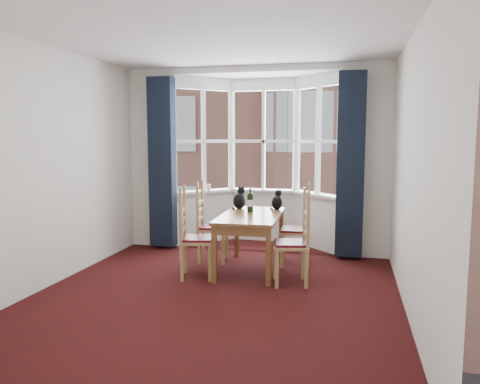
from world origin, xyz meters
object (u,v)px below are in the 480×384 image
(chair_left_far, at_px, (206,228))
(candle_tall, at_px, (209,187))
(cat_left, at_px, (240,200))
(dining_table, at_px, (251,221))
(cat_right, at_px, (277,201))
(wine_bottle, at_px, (250,201))
(chair_right_near, at_px, (298,245))
(chair_right_far, at_px, (302,231))
(chair_left_near, at_px, (190,240))

(chair_left_far, height_order, candle_tall, candle_tall)
(chair_left_far, height_order, cat_left, cat_left)
(chair_left_far, bearing_deg, dining_table, -20.93)
(candle_tall, bearing_deg, dining_table, -54.10)
(chair_left_far, distance_m, cat_right, 1.06)
(candle_tall, bearing_deg, cat_left, -51.52)
(dining_table, xyz_separation_m, chair_left_far, (-0.69, 0.27, -0.18))
(wine_bottle, bearing_deg, chair_right_near, -41.85)
(chair_left_far, relative_size, chair_right_far, 1.00)
(chair_right_near, bearing_deg, chair_right_far, 92.76)
(chair_left_near, xyz_separation_m, wine_bottle, (0.62, 0.69, 0.41))
(dining_table, xyz_separation_m, chair_right_near, (0.67, -0.46, -0.18))
(chair_left_far, relative_size, wine_bottle, 2.80)
(chair_right_far, bearing_deg, dining_table, -151.53)
(cat_left, distance_m, candle_tall, 1.20)
(chair_right_far, distance_m, candle_tall, 1.99)
(chair_left_near, relative_size, chair_right_far, 1.00)
(wine_bottle, bearing_deg, dining_table, -75.04)
(chair_left_near, height_order, cat_right, cat_right)
(dining_table, height_order, cat_right, cat_right)
(dining_table, xyz_separation_m, cat_right, (0.27, 0.51, 0.20))
(chair_right_near, relative_size, candle_tall, 8.71)
(cat_left, bearing_deg, cat_right, 6.44)
(cat_left, bearing_deg, chair_left_near, -113.05)
(chair_left_near, bearing_deg, chair_right_far, 33.22)
(cat_right, distance_m, candle_tall, 1.55)
(chair_left_far, relative_size, chair_right_near, 1.00)
(chair_right_near, xyz_separation_m, cat_left, (-0.93, 0.91, 0.39))
(chair_left_far, xyz_separation_m, chair_right_far, (1.33, 0.08, 0.00))
(chair_left_near, bearing_deg, dining_table, 37.30)
(chair_right_far, height_order, candle_tall, candle_tall)
(cat_left, bearing_deg, chair_left_far, -157.00)
(chair_left_near, bearing_deg, chair_left_far, 92.03)
(wine_bottle, bearing_deg, chair_left_near, -131.83)
(dining_table, xyz_separation_m, chair_right_far, (0.63, 0.34, -0.18))
(dining_table, relative_size, wine_bottle, 4.35)
(chair_left_near, xyz_separation_m, cat_left, (0.41, 0.96, 0.39))
(chair_left_near, height_order, candle_tall, candle_tall)
(dining_table, height_order, chair_right_near, chair_right_near)
(cat_left, xyz_separation_m, candle_tall, (-0.75, 0.94, 0.06))
(dining_table, xyz_separation_m, candle_tall, (-1.00, 1.39, 0.27))
(chair_left_far, xyz_separation_m, wine_bottle, (0.65, -0.08, 0.41))
(chair_right_near, bearing_deg, chair_left_far, 151.92)
(dining_table, height_order, chair_right_far, chair_right_far)
(cat_left, bearing_deg, wine_bottle, -51.81)
(candle_tall, bearing_deg, chair_right_near, -47.82)
(candle_tall, bearing_deg, wine_bottle, -51.58)
(cat_right, bearing_deg, wine_bottle, -133.90)
(chair_right_far, bearing_deg, candle_tall, 147.51)
(cat_right, distance_m, wine_bottle, 0.46)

